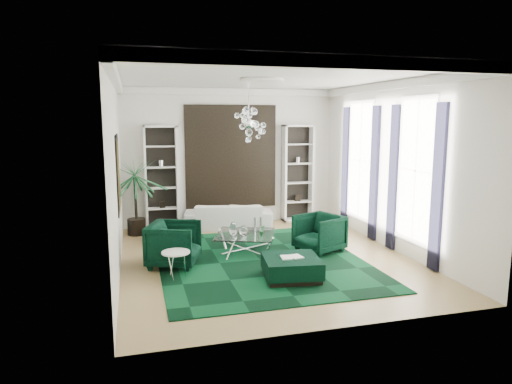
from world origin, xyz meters
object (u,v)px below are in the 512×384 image
object	(u,v)px
ottoman_front	(291,268)
sofa	(229,216)
side_table	(176,265)
coffee_table	(245,243)
armchair_left	(174,244)
palm	(135,187)
armchair_right	(319,233)
ottoman_side	(177,231)

from	to	relation	value
ottoman_front	sofa	bearing A→B (deg)	94.28
side_table	coffee_table	bearing A→B (deg)	38.03
coffee_table	ottoman_front	bearing A→B (deg)	-76.94
armchair_left	coffee_table	size ratio (longest dim) A/B	0.78
sofa	palm	world-z (taller)	palm
armchair_left	coffee_table	xyz separation A→B (m)	(1.61, 0.51, -0.23)
sofa	side_table	size ratio (longest dim) A/B	4.44
side_table	armchair_right	bearing A→B (deg)	16.14
armchair_right	ottoman_side	size ratio (longest dim) A/B	1.04
ottoman_side	palm	size ratio (longest dim) A/B	0.35
sofa	armchair_right	xyz separation A→B (m)	(1.52, -2.71, 0.08)
ottoman_side	side_table	xyz separation A→B (m)	(-0.29, -2.90, 0.06)
sofa	ottoman_front	xyz separation A→B (m)	(0.32, -4.23, -0.14)
ottoman_front	palm	distance (m)	5.10
sofa	ottoman_side	xyz separation A→B (m)	(-1.47, -0.76, -0.14)
sofa	ottoman_side	bearing A→B (deg)	38.68
armchair_left	ottoman_front	bearing A→B (deg)	-103.05
coffee_table	armchair_left	bearing A→B (deg)	-162.48
side_table	ottoman_front	bearing A→B (deg)	-15.21
ottoman_side	palm	distance (m)	1.59
coffee_table	side_table	size ratio (longest dim) A/B	2.39
sofa	ottoman_front	world-z (taller)	sofa
armchair_right	palm	distance (m)	4.83
side_table	ottoman_side	bearing A→B (deg)	84.23
palm	armchair_right	bearing A→B (deg)	-33.73
armchair_left	ottoman_side	distance (m)	2.15
armchair_left	coffee_table	bearing A→B (deg)	-52.12
armchair_left	ottoman_front	xyz separation A→B (m)	(2.05, -1.35, -0.24)
sofa	ottoman_front	size ratio (longest dim) A/B	2.30
armchair_left	ottoman_side	world-z (taller)	armchair_left
sofa	armchair_right	bearing A→B (deg)	130.55
sofa	armchair_left	bearing A→B (deg)	70.37
coffee_table	palm	world-z (taller)	palm
palm	side_table	bearing A→B (deg)	-79.37
ottoman_front	side_table	bearing A→B (deg)	164.79
armchair_right	ottoman_front	bearing A→B (deg)	-60.95
coffee_table	ottoman_front	xyz separation A→B (m)	(0.43, -1.86, -0.01)
armchair_right	ottoman_side	world-z (taller)	armchair_right
armchair_right	palm	xyz separation A→B (m)	(-3.96, 2.64, 0.84)
ottoman_side	side_table	distance (m)	2.92
palm	coffee_table	bearing A→B (deg)	-44.68
sofa	coffee_table	xyz separation A→B (m)	(-0.11, -2.37, -0.13)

